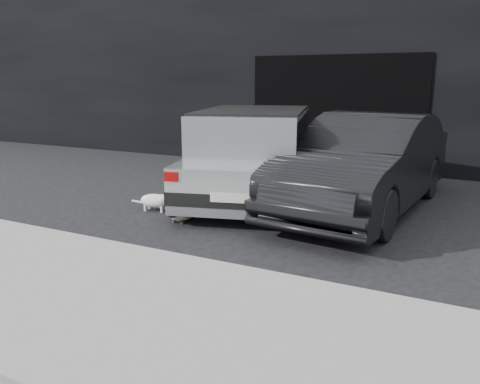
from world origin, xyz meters
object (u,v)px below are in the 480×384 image
at_px(second_car, 365,163).
at_px(cat_white, 157,200).
at_px(cat_siamese, 183,212).
at_px(silver_hatchback, 255,150).

bearing_deg(second_car, cat_white, -146.10).
bearing_deg(cat_siamese, silver_hatchback, -99.35).
bearing_deg(cat_white, cat_siamese, 60.89).
height_order(second_car, cat_white, second_car).
bearing_deg(cat_white, silver_hatchback, 139.33).
height_order(silver_hatchback, second_car, silver_hatchback).
distance_m(second_car, cat_white, 3.37).
xyz_separation_m(cat_siamese, cat_white, (-0.68, 0.30, 0.03)).
relative_size(silver_hatchback, cat_siamese, 5.16).
relative_size(cat_siamese, cat_white, 1.17).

